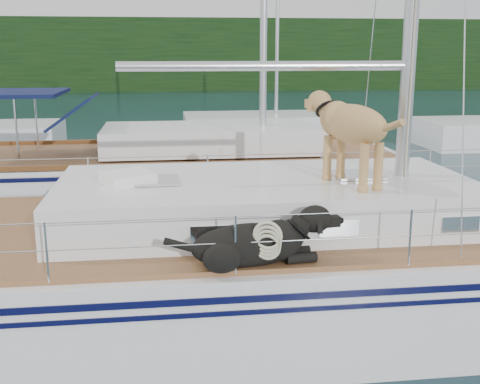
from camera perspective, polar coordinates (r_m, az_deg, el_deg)
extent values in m
plane|color=black|center=(8.10, -3.39, -11.52)|extent=(120.00, 120.00, 0.00)
cube|color=black|center=(52.34, -7.09, 12.78)|extent=(90.00, 3.00, 6.00)
cube|color=#595147|center=(53.61, -7.03, 10.22)|extent=(92.00, 1.00, 1.20)
cube|color=white|center=(7.91, -3.44, -8.22)|extent=(12.00, 3.80, 1.40)
cube|color=brown|center=(7.67, -3.52, -3.14)|extent=(11.52, 3.50, 0.06)
cube|color=white|center=(7.68, 2.41, -0.75)|extent=(5.20, 2.50, 0.55)
cylinder|color=silver|center=(7.45, 2.54, 11.85)|extent=(3.60, 0.12, 0.12)
cylinder|color=silver|center=(5.83, -2.40, -2.41)|extent=(10.56, 0.01, 0.01)
cylinder|color=silver|center=(9.24, -4.33, 3.43)|extent=(10.56, 0.01, 0.01)
cube|color=blue|center=(8.72, -1.99, -0.74)|extent=(0.69, 0.53, 0.05)
cube|color=white|center=(7.42, -10.60, 1.29)|extent=(0.72, 0.68, 0.14)
torus|color=beige|center=(5.94, 2.64, -4.14)|extent=(0.39, 0.24, 0.38)
cube|color=white|center=(13.86, -7.71, 0.90)|extent=(11.00, 3.50, 1.30)
cube|color=brown|center=(13.73, -7.80, 3.55)|extent=(10.56, 3.29, 0.06)
cube|color=white|center=(13.72, -2.81, 5.13)|extent=(4.80, 2.30, 0.55)
cube|color=#111B48|center=(13.96, -21.38, 8.72)|extent=(2.40, 2.30, 0.08)
cube|color=white|center=(23.95, 3.43, 6.10)|extent=(7.20, 3.00, 1.10)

